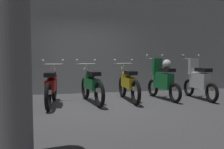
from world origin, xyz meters
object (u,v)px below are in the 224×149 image
(support_pillar, at_px, (12,21))
(motorbike_slot_1, at_px, (7,87))
(motorbike_slot_3, at_px, (91,84))
(motorbike_slot_6, at_px, (199,81))
(motorbike_slot_4, at_px, (128,83))
(motorbike_slot_5, at_px, (163,80))
(motorbike_slot_2, at_px, (51,86))

(support_pillar, bearing_deg, motorbike_slot_1, 101.18)
(motorbike_slot_3, bearing_deg, motorbike_slot_6, -1.68)
(motorbike_slot_4, relative_size, motorbike_slot_6, 1.16)
(motorbike_slot_5, bearing_deg, motorbike_slot_6, -9.76)
(motorbike_slot_5, distance_m, motorbike_slot_6, 1.05)
(motorbike_slot_3, relative_size, motorbike_slot_4, 1.00)
(motorbike_slot_2, relative_size, support_pillar, 0.59)
(motorbike_slot_5, xyz_separation_m, motorbike_slot_6, (1.04, -0.18, -0.04))
(motorbike_slot_1, height_order, motorbike_slot_4, motorbike_slot_4)
(motorbike_slot_3, relative_size, motorbike_slot_6, 1.16)
(motorbike_slot_4, bearing_deg, motorbike_slot_5, 0.46)
(motorbike_slot_2, relative_size, motorbike_slot_6, 1.16)
(motorbike_slot_1, relative_size, motorbike_slot_6, 1.16)
(motorbike_slot_5, xyz_separation_m, support_pillar, (-3.49, -3.47, 1.08))
(motorbike_slot_3, height_order, motorbike_slot_6, motorbike_slot_6)
(motorbike_slot_2, bearing_deg, motorbike_slot_3, 4.43)
(motorbike_slot_4, xyz_separation_m, motorbike_slot_6, (2.07, -0.17, 0.04))
(motorbike_slot_4, relative_size, support_pillar, 0.59)
(motorbike_slot_5, bearing_deg, motorbike_slot_1, -177.11)
(motorbike_slot_4, bearing_deg, motorbike_slot_3, -175.64)
(motorbike_slot_5, relative_size, motorbike_slot_6, 1.00)
(motorbike_slot_4, bearing_deg, motorbike_slot_6, -4.71)
(motorbike_slot_4, bearing_deg, motorbike_slot_2, -175.61)
(motorbike_slot_3, relative_size, support_pillar, 0.59)
(motorbike_slot_1, bearing_deg, support_pillar, -78.82)
(motorbike_slot_5, bearing_deg, motorbike_slot_4, -179.54)
(support_pillar, bearing_deg, motorbike_slot_2, 83.15)
(motorbike_slot_1, bearing_deg, motorbike_slot_5, 2.89)
(motorbike_slot_1, height_order, motorbike_slot_5, motorbike_slot_5)
(motorbike_slot_3, bearing_deg, motorbike_slot_4, 4.36)
(motorbike_slot_4, distance_m, support_pillar, 4.40)
(motorbike_slot_2, distance_m, motorbike_slot_4, 2.07)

